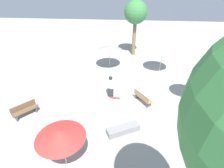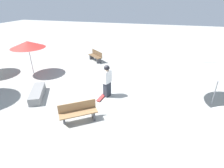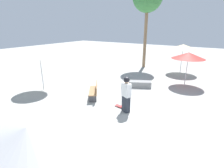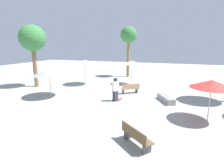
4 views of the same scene
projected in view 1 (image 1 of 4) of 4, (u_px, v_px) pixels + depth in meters
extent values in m
plane|color=#9E9E99|center=(109.00, 102.00, 12.75)|extent=(60.00, 60.00, 0.00)
cube|color=#282D38|center=(111.00, 92.00, 13.20)|extent=(0.39, 0.44, 0.79)
cube|color=white|center=(111.00, 84.00, 12.83)|extent=(0.43, 0.53, 0.66)
sphere|color=tan|center=(111.00, 78.00, 12.59)|extent=(0.26, 0.26, 0.26)
sphere|color=black|center=(110.00, 78.00, 12.58)|extent=(0.29, 0.29, 0.29)
cube|color=red|center=(115.00, 98.00, 13.15)|extent=(0.29, 0.82, 0.02)
cylinder|color=silver|center=(118.00, 98.00, 13.20)|extent=(0.04, 0.06, 0.05)
cylinder|color=silver|center=(118.00, 99.00, 13.06)|extent=(0.04, 0.06, 0.05)
cylinder|color=silver|center=(112.00, 97.00, 13.29)|extent=(0.04, 0.06, 0.05)
cylinder|color=silver|center=(111.00, 98.00, 13.14)|extent=(0.04, 0.06, 0.05)
cube|color=gray|center=(123.00, 129.00, 10.19)|extent=(1.39, 2.00, 0.41)
cube|color=#47474C|center=(138.00, 96.00, 13.13)|extent=(0.30, 0.37, 0.40)
cube|color=#47474C|center=(149.00, 105.00, 12.21)|extent=(0.30, 0.37, 0.40)
cube|color=#9E754C|center=(143.00, 97.00, 12.56)|extent=(1.55, 1.30, 0.05)
cube|color=#9E754C|center=(141.00, 96.00, 12.35)|extent=(1.32, 0.97, 0.40)
cube|color=#47474C|center=(35.00, 109.00, 11.81)|extent=(0.32, 0.35, 0.40)
cube|color=#47474C|center=(16.00, 118.00, 11.07)|extent=(0.32, 0.35, 0.40)
cube|color=brown|center=(25.00, 110.00, 11.32)|extent=(1.50, 1.38, 0.05)
cube|color=brown|center=(23.00, 106.00, 11.33)|extent=(1.24, 1.07, 0.40)
cylinder|color=#B7B7BC|center=(63.00, 149.00, 7.97)|extent=(0.05, 0.05, 2.13)
cone|color=red|center=(60.00, 134.00, 7.46)|extent=(2.20, 2.20, 0.43)
cylinder|color=#B7B7BC|center=(161.00, 60.00, 16.47)|extent=(0.05, 0.05, 2.42)
cone|color=white|center=(163.00, 48.00, 15.87)|extent=(2.42, 2.42, 0.43)
cylinder|color=#B7B7BC|center=(194.00, 86.00, 12.48)|extent=(0.05, 0.05, 2.36)
cone|color=beige|center=(198.00, 72.00, 11.90)|extent=(1.98, 1.98, 0.36)
cylinder|color=#B7B7BC|center=(109.00, 58.00, 17.44)|extent=(0.05, 0.05, 2.01)
cone|color=#99999E|center=(109.00, 48.00, 16.95)|extent=(2.61, 2.61, 0.39)
cylinder|color=brown|center=(134.00, 36.00, 19.74)|extent=(0.39, 0.39, 4.36)
sphere|color=#387A3D|center=(136.00, 12.00, 18.42)|extent=(2.46, 2.46, 2.46)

